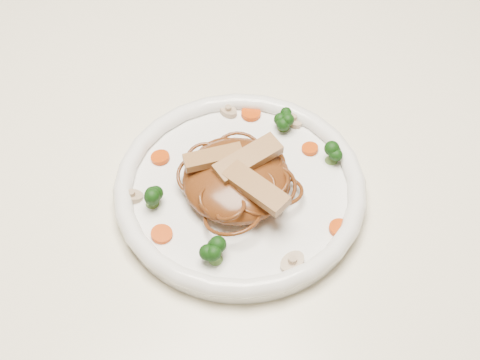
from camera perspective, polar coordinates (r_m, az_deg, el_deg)
table at (r=0.87m, az=-2.46°, el=-1.85°), size 1.20×0.80×0.75m
plate at (r=0.74m, az=0.00°, el=-1.05°), size 0.31×0.31×0.02m
noodle_mound at (r=0.72m, az=-0.28°, el=0.02°), size 0.15×0.15×0.04m
chicken_a at (r=0.71m, az=0.66°, el=1.73°), size 0.07×0.03×0.01m
chicken_b at (r=0.72m, az=-2.17°, el=1.86°), size 0.06×0.04×0.01m
chicken_c at (r=0.69m, az=1.31°, el=-0.66°), size 0.04×0.08×0.01m
broccoli_0 at (r=0.79m, az=3.59°, el=4.91°), size 0.02×0.02×0.03m
broccoli_1 at (r=0.72m, az=-7.29°, el=-1.14°), size 0.03×0.03×0.03m
broccoli_2 at (r=0.67m, az=-2.03°, el=-5.80°), size 0.03×0.03×0.03m
broccoli_3 at (r=0.76m, az=7.55°, el=2.29°), size 0.03×0.03×0.03m
carrot_0 at (r=0.80m, az=0.90°, el=5.43°), size 0.02×0.02×0.00m
carrot_1 at (r=0.70m, az=-6.40°, el=-4.41°), size 0.03×0.03×0.00m
carrot_2 at (r=0.77m, az=5.72°, el=2.55°), size 0.02×0.02×0.00m
carrot_3 at (r=0.77m, az=-6.52°, el=1.84°), size 0.03×0.03×0.00m
carrot_4 at (r=0.71m, az=8.14°, el=-3.90°), size 0.03×0.03×0.00m
mushroom_0 at (r=0.68m, az=4.28°, el=-6.70°), size 0.03×0.03×0.01m
mushroom_1 at (r=0.80m, az=4.39°, el=4.88°), size 0.03×0.03×0.01m
mushroom_2 at (r=0.74m, az=-8.81°, el=-1.32°), size 0.03×0.03×0.01m
mushroom_3 at (r=0.81m, az=-0.96°, el=5.61°), size 0.03×0.03×0.01m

